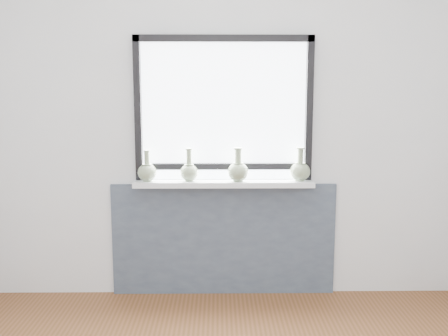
{
  "coord_description": "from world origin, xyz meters",
  "views": [
    {
      "loc": [
        -0.04,
        -1.9,
        1.56
      ],
      "look_at": [
        0.0,
        1.55,
        1.02
      ],
      "focal_mm": 40.0,
      "sensor_mm": 36.0,
      "label": 1
    }
  ],
  "objects_px": {
    "vase_a": "(147,171)",
    "vase_b": "(189,171)",
    "windowsill": "(224,183)",
    "vase_d": "(300,170)",
    "vase_c": "(238,170)"
  },
  "relations": [
    {
      "from": "vase_a",
      "to": "windowsill",
      "type": "bearing_deg",
      "value": 1.11
    },
    {
      "from": "vase_b",
      "to": "vase_c",
      "type": "xyz_separation_m",
      "value": [
        0.36,
        -0.02,
        0.01
      ]
    },
    {
      "from": "vase_a",
      "to": "vase_b",
      "type": "xyz_separation_m",
      "value": [
        0.31,
        0.01,
        0.0
      ]
    },
    {
      "from": "vase_a",
      "to": "vase_d",
      "type": "bearing_deg",
      "value": 0.21
    },
    {
      "from": "windowsill",
      "to": "vase_a",
      "type": "xyz_separation_m",
      "value": [
        -0.56,
        -0.01,
        0.09
      ]
    },
    {
      "from": "vase_b",
      "to": "vase_d",
      "type": "distance_m",
      "value": 0.81
    },
    {
      "from": "vase_c",
      "to": "vase_a",
      "type": "bearing_deg",
      "value": 178.63
    },
    {
      "from": "vase_a",
      "to": "vase_b",
      "type": "height_order",
      "value": "vase_b"
    },
    {
      "from": "vase_d",
      "to": "vase_b",
      "type": "bearing_deg",
      "value": 179.73
    },
    {
      "from": "windowsill",
      "to": "vase_d",
      "type": "relative_size",
      "value": 5.33
    },
    {
      "from": "vase_a",
      "to": "vase_c",
      "type": "relative_size",
      "value": 0.93
    },
    {
      "from": "windowsill",
      "to": "vase_c",
      "type": "xyz_separation_m",
      "value": [
        0.1,
        -0.03,
        0.1
      ]
    },
    {
      "from": "windowsill",
      "to": "vase_d",
      "type": "xyz_separation_m",
      "value": [
        0.56,
        -0.01,
        0.1
      ]
    },
    {
      "from": "vase_d",
      "to": "vase_a",
      "type": "bearing_deg",
      "value": -179.79
    },
    {
      "from": "vase_a",
      "to": "vase_c",
      "type": "distance_m",
      "value": 0.66
    }
  ]
}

